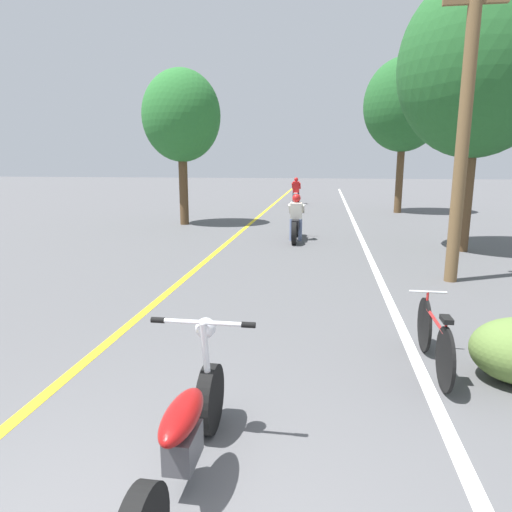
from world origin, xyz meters
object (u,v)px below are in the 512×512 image
at_px(motorcycle_foreground, 185,436).
at_px(utility_pole, 464,128).
at_px(roadside_tree_right_far, 404,105).
at_px(motorcycle_rider_far, 296,194).
at_px(roadside_tree_right_near, 478,66).
at_px(roadside_tree_left, 181,117).
at_px(bicycle_parked, 434,338).
at_px(motorcycle_rider_lead, 296,223).

bearing_deg(motorcycle_foreground, utility_pole, 61.67).
relative_size(roadside_tree_right_far, motorcycle_rider_far, 3.17).
distance_m(roadside_tree_right_near, roadside_tree_right_far, 9.03).
bearing_deg(roadside_tree_left, bicycle_parked, -60.18).
height_order(motorcycle_rider_lead, motorcycle_rider_far, motorcycle_rider_far).
distance_m(roadside_tree_right_far, bicycle_parked, 17.07).
xyz_separation_m(utility_pole, roadside_tree_right_far, (0.79, 12.30, 1.76)).
height_order(motorcycle_foreground, motorcycle_rider_lead, motorcycle_rider_lead).
distance_m(roadside_tree_right_near, motorcycle_rider_far, 14.14).
bearing_deg(utility_pole, motorcycle_rider_lead, 128.07).
bearing_deg(utility_pole, roadside_tree_right_far, 86.34).
xyz_separation_m(motorcycle_rider_lead, bicycle_parked, (2.10, -8.35, -0.17)).
relative_size(motorcycle_foreground, bicycle_parked, 1.26).
bearing_deg(motorcycle_foreground, roadside_tree_right_near, 64.85).
xyz_separation_m(roadside_tree_right_far, motorcycle_rider_lead, (-4.12, -8.05, -4.16)).
xyz_separation_m(motorcycle_rider_far, bicycle_parked, (2.84, -19.89, -0.17)).
distance_m(utility_pole, roadside_tree_right_near, 3.82).
distance_m(roadside_tree_left, motorcycle_rider_far, 9.97).
height_order(motorcycle_foreground, bicycle_parked, motorcycle_foreground).
relative_size(motorcycle_rider_lead, motorcycle_rider_far, 0.99).
height_order(utility_pole, motorcycle_foreground, utility_pole).
height_order(roadside_tree_right_far, roadside_tree_left, roadside_tree_right_far).
bearing_deg(roadside_tree_right_far, bicycle_parked, -97.01).
bearing_deg(roadside_tree_left, utility_pole, -42.90).
relative_size(roadside_tree_left, motorcycle_rider_far, 2.60).
xyz_separation_m(utility_pole, motorcycle_rider_lead, (-3.33, 4.25, -2.40)).
xyz_separation_m(motorcycle_rider_lead, motorcycle_rider_far, (-0.74, 11.55, 0.01)).
relative_size(utility_pole, roadside_tree_left, 1.03).
relative_size(roadside_tree_left, bicycle_parked, 3.25).
bearing_deg(utility_pole, roadside_tree_right_near, 71.54).
distance_m(utility_pole, motorcycle_foreground, 7.68).
height_order(roadside_tree_right_far, motorcycle_foreground, roadside_tree_right_far).
distance_m(roadside_tree_left, motorcycle_rider_lead, 6.17).
xyz_separation_m(utility_pole, roadside_tree_left, (-7.65, 7.11, 0.94)).
bearing_deg(roadside_tree_right_far, motorcycle_rider_lead, -117.09).
distance_m(utility_pole, motorcycle_rider_lead, 5.91).
distance_m(roadside_tree_left, motorcycle_foreground, 14.56).
bearing_deg(roadside_tree_right_near, roadside_tree_left, 156.29).
height_order(roadside_tree_right_far, bicycle_parked, roadside_tree_right_far).
bearing_deg(roadside_tree_right_near, motorcycle_rider_lead, 167.51).
distance_m(utility_pole, bicycle_parked, 4.99).
distance_m(roadside_tree_right_near, motorcycle_rider_lead, 6.08).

